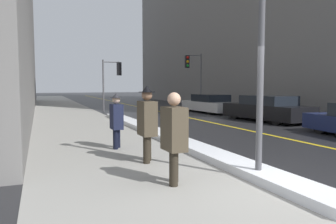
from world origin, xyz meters
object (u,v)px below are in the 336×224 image
traffic_light_near (113,74)px  pedestrian_with_shoulder_bag (147,121)px  pedestrian_nearside (116,118)px  lamp_post (262,9)px  parked_car_white (210,104)px  parked_car_black (267,109)px  pedestrian_trailing (174,134)px  traffic_light_far (193,69)px

traffic_light_near → pedestrian_with_shoulder_bag: bearing=-99.1°
traffic_light_near → pedestrian_nearside: (-2.79, -13.35, -1.68)m
lamp_post → parked_car_white: (6.65, 14.02, -2.60)m
parked_car_black → lamp_post: bearing=135.4°
lamp_post → traffic_light_near: lamp_post is taller
pedestrian_trailing → traffic_light_near: bearing=170.0°
traffic_light_far → traffic_light_near: bearing=-4.2°
pedestrian_with_shoulder_bag → parked_car_black: pedestrian_with_shoulder_bag is taller
traffic_light_far → parked_car_white: size_ratio=0.89×
lamp_post → traffic_light_near: bearing=86.9°
lamp_post → traffic_light_far: bearing=68.2°
traffic_light_near → pedestrian_nearside: size_ratio=2.24×
pedestrian_trailing → parked_car_white: pedestrian_trailing is taller
pedestrian_with_shoulder_bag → pedestrian_trailing: bearing=-3.7°
lamp_post → parked_car_black: lamp_post is taller
parked_car_white → pedestrian_trailing: bearing=145.5°
traffic_light_far → pedestrian_with_shoulder_bag: bearing=63.4°
lamp_post → parked_car_black: 10.98m
lamp_post → traffic_light_far: size_ratio=1.30×
pedestrian_nearside → traffic_light_far: bearing=144.7°
traffic_light_near → parked_car_black: 10.86m
parked_car_white → pedestrian_with_shoulder_bag: bearing=142.1°
pedestrian_trailing → parked_car_white: bearing=147.6°
parked_car_black → traffic_light_far: bearing=-4.9°
pedestrian_trailing → pedestrian_with_shoulder_bag: size_ratio=0.93×
traffic_light_near → parked_car_black: traffic_light_near is taller
traffic_light_near → pedestrian_with_shoulder_bag: size_ratio=1.98×
lamp_post → pedestrian_nearside: size_ratio=3.40×
pedestrian_trailing → parked_car_white: (8.28, 13.74, -0.36)m
parked_car_black → pedestrian_with_shoulder_bag: bearing=121.4°
traffic_light_far → pedestrian_nearside: size_ratio=2.61×
pedestrian_nearside → parked_car_black: bearing=115.6°
lamp_post → parked_car_black: bearing=50.9°
traffic_light_far → parked_car_black: (0.09, -8.28, -2.35)m
pedestrian_nearside → parked_car_white: size_ratio=0.34×
lamp_post → traffic_light_near: (0.95, 17.28, -0.63)m
lamp_post → traffic_light_far: (6.64, 16.58, -0.20)m
traffic_light_near → pedestrian_with_shoulder_bag: 15.50m
pedestrian_trailing → pedestrian_with_shoulder_bag: pedestrian_with_shoulder_bag is taller
parked_car_black → parked_car_white: (-0.08, 5.72, -0.05)m
traffic_light_far → pedestrian_trailing: bearing=65.9°
traffic_light_far → parked_car_black: size_ratio=0.83×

